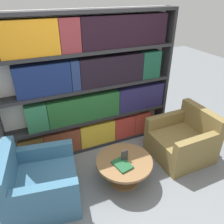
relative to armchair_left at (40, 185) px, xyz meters
The scene contains 7 objects.
ground_plane 1.14m from the armchair_left, 17.53° to the right, with size 14.00×14.00×0.00m, color slate.
bookshelf 1.65m from the armchair_left, 39.40° to the left, with size 2.89×0.30×2.31m.
armchair_left is the anchor object (origin of this frame).
armchair_right 2.36m from the armchair_left, ahead, with size 0.91×0.89×0.83m.
coffee_table 1.19m from the armchair_left, ahead, with size 0.82×0.82×0.39m.
table_sign 1.20m from the armchair_left, ahead, with size 0.11×0.06×0.18m.
stray_book 1.13m from the armchair_left, 11.45° to the right, with size 0.25×0.31×0.03m.
Camera 1 is at (-1.00, -1.92, 2.54)m, focal length 35.00 mm.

